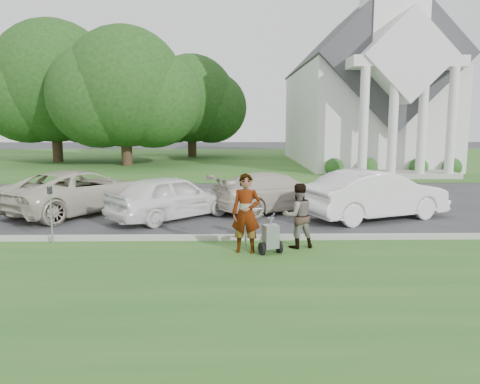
{
  "coord_description": "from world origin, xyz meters",
  "views": [
    {
      "loc": [
        -0.56,
        -11.54,
        3.13
      ],
      "look_at": [
        -0.34,
        0.0,
        1.38
      ],
      "focal_mm": 35.0,
      "sensor_mm": 36.0,
      "label": 1
    }
  ],
  "objects_px": {
    "striping_cart": "(270,237)",
    "person_right": "(298,216)",
    "car_d": "(376,195)",
    "parking_meter_near": "(246,211)",
    "tree_left": "(124,93)",
    "tree_far": "(54,87)",
    "person_left": "(246,214)",
    "parking_meter_far": "(51,207)",
    "church": "(362,82)",
    "car_a": "(81,191)",
    "car_b": "(171,197)",
    "car_c": "(275,192)",
    "tree_back": "(191,103)"
  },
  "relations": [
    {
      "from": "car_b",
      "to": "church",
      "type": "bearing_deg",
      "value": -72.77
    },
    {
      "from": "tree_far",
      "to": "striping_cart",
      "type": "bearing_deg",
      "value": -60.82
    },
    {
      "from": "person_right",
      "to": "car_a",
      "type": "height_order",
      "value": "person_right"
    },
    {
      "from": "car_b",
      "to": "car_d",
      "type": "distance_m",
      "value": 6.6
    },
    {
      "from": "striping_cart",
      "to": "car_d",
      "type": "relative_size",
      "value": 0.23
    },
    {
      "from": "person_left",
      "to": "parking_meter_near",
      "type": "bearing_deg",
      "value": 99.23
    },
    {
      "from": "parking_meter_far",
      "to": "car_a",
      "type": "xyz_separation_m",
      "value": [
        -0.57,
        4.24,
        -0.21
      ]
    },
    {
      "from": "striping_cart",
      "to": "church",
      "type": "bearing_deg",
      "value": 50.33
    },
    {
      "from": "parking_meter_near",
      "to": "car_a",
      "type": "relative_size",
      "value": 0.27
    },
    {
      "from": "tree_far",
      "to": "tree_back",
      "type": "height_order",
      "value": "tree_far"
    },
    {
      "from": "car_d",
      "to": "person_right",
      "type": "bearing_deg",
      "value": 117.31
    },
    {
      "from": "person_right",
      "to": "car_c",
      "type": "xyz_separation_m",
      "value": [
        -0.09,
        4.93,
        -0.13
      ]
    },
    {
      "from": "striping_cart",
      "to": "car_b",
      "type": "xyz_separation_m",
      "value": [
        -2.86,
        4.13,
        0.31
      ]
    },
    {
      "from": "car_d",
      "to": "parking_meter_far",
      "type": "bearing_deg",
      "value": 85.86
    },
    {
      "from": "church",
      "to": "car_b",
      "type": "relative_size",
      "value": 5.68
    },
    {
      "from": "striping_cart",
      "to": "parking_meter_far",
      "type": "relative_size",
      "value": 0.73
    },
    {
      "from": "tree_left",
      "to": "car_c",
      "type": "bearing_deg",
      "value": -62.46
    },
    {
      "from": "tree_far",
      "to": "car_c",
      "type": "xyz_separation_m",
      "value": [
        15.01,
        -20.28,
        -5.01
      ]
    },
    {
      "from": "tree_far",
      "to": "parking_meter_far",
      "type": "xyz_separation_m",
      "value": [
        8.84,
        -24.69,
        -4.74
      ]
    },
    {
      "from": "person_right",
      "to": "parking_meter_near",
      "type": "height_order",
      "value": "person_right"
    },
    {
      "from": "tree_back",
      "to": "person_right",
      "type": "bearing_deg",
      "value": -80.41
    },
    {
      "from": "tree_left",
      "to": "car_c",
      "type": "height_order",
      "value": "tree_left"
    },
    {
      "from": "parking_meter_near",
      "to": "car_c",
      "type": "distance_m",
      "value": 4.87
    },
    {
      "from": "car_d",
      "to": "parking_meter_near",
      "type": "bearing_deg",
      "value": 105.41
    },
    {
      "from": "tree_left",
      "to": "tree_back",
      "type": "height_order",
      "value": "tree_left"
    },
    {
      "from": "car_c",
      "to": "parking_meter_near",
      "type": "bearing_deg",
      "value": 138.05
    },
    {
      "from": "tree_left",
      "to": "tree_far",
      "type": "distance_m",
      "value": 6.73
    },
    {
      "from": "parking_meter_far",
      "to": "car_a",
      "type": "distance_m",
      "value": 4.29
    },
    {
      "from": "person_left",
      "to": "parking_meter_far",
      "type": "distance_m",
      "value": 5.06
    },
    {
      "from": "church",
      "to": "car_a",
      "type": "relative_size",
      "value": 4.51
    },
    {
      "from": "person_right",
      "to": "car_b",
      "type": "bearing_deg",
      "value": -59.1
    },
    {
      "from": "person_left",
      "to": "tree_back",
      "type": "bearing_deg",
      "value": 107.14
    },
    {
      "from": "church",
      "to": "tree_back",
      "type": "relative_size",
      "value": 2.51
    },
    {
      "from": "car_a",
      "to": "car_c",
      "type": "relative_size",
      "value": 1.14
    },
    {
      "from": "tree_far",
      "to": "parking_meter_far",
      "type": "bearing_deg",
      "value": -70.31
    },
    {
      "from": "tree_left",
      "to": "parking_meter_near",
      "type": "relative_size",
      "value": 7.38
    },
    {
      "from": "striping_cart",
      "to": "person_right",
      "type": "xyz_separation_m",
      "value": [
        0.72,
        0.54,
        0.39
      ]
    },
    {
      "from": "tree_left",
      "to": "car_d",
      "type": "relative_size",
      "value": 2.22
    },
    {
      "from": "tree_left",
      "to": "parking_meter_far",
      "type": "height_order",
      "value": "tree_left"
    },
    {
      "from": "person_left",
      "to": "car_b",
      "type": "distance_m",
      "value": 4.61
    },
    {
      "from": "tree_left",
      "to": "tree_back",
      "type": "xyz_separation_m",
      "value": [
        4.0,
        8.0,
        -0.38
      ]
    },
    {
      "from": "tree_back",
      "to": "car_c",
      "type": "height_order",
      "value": "tree_back"
    },
    {
      "from": "striping_cart",
      "to": "car_b",
      "type": "relative_size",
      "value": 0.26
    },
    {
      "from": "church",
      "to": "person_left",
      "type": "height_order",
      "value": "church"
    },
    {
      "from": "church",
      "to": "car_a",
      "type": "bearing_deg",
      "value": -128.45
    },
    {
      "from": "parking_meter_near",
      "to": "car_b",
      "type": "distance_m",
      "value": 4.09
    },
    {
      "from": "tree_left",
      "to": "church",
      "type": "bearing_deg",
      "value": 3.79
    },
    {
      "from": "striping_cart",
      "to": "person_right",
      "type": "relative_size",
      "value": 0.69
    },
    {
      "from": "person_right",
      "to": "person_left",
      "type": "bearing_deg",
      "value": 3.09
    },
    {
      "from": "parking_meter_near",
      "to": "parking_meter_far",
      "type": "bearing_deg",
      "value": 176.45
    }
  ]
}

